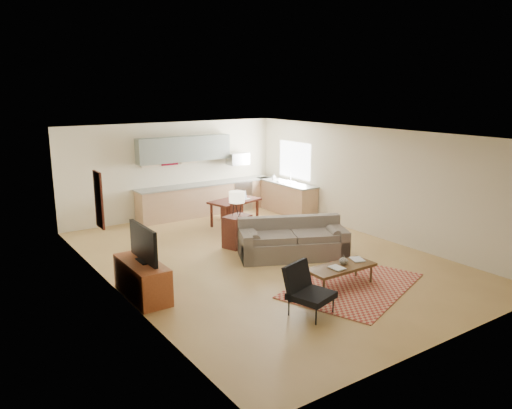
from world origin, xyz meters
TOP-DOWN VIEW (x-y plane):
  - room at (0.00, 0.00)m, footprint 9.00×9.00m
  - kitchen_counter_back at (0.90, 4.18)m, footprint 4.26×0.64m
  - kitchen_counter_right at (2.93, 3.00)m, footprint 0.64×2.26m
  - kitchen_range at (2.00, 4.18)m, footprint 0.62×0.62m
  - kitchen_microwave at (2.00, 4.20)m, footprint 0.62×0.40m
  - upper_cabinets at (0.30, 4.33)m, footprint 2.80×0.34m
  - window_right at (3.23, 3.00)m, footprint 0.02×1.40m
  - wall_art_left at (-3.21, 0.90)m, footprint 0.06×0.42m
  - triptych at (-0.10, 4.47)m, footprint 1.70×0.04m
  - rug at (0.47, -2.22)m, footprint 3.13×2.66m
  - sofa at (0.57, -0.29)m, footprint 2.63×1.97m
  - coffee_table at (0.27, -2.11)m, footprint 1.37×0.54m
  - book_a at (-0.00, -2.17)m, footprint 0.22×0.29m
  - book_b at (0.65, -2.00)m, footprint 0.43×0.46m
  - vase at (0.38, -2.06)m, footprint 0.17×0.17m
  - armchair at (-0.96, -2.70)m, footprint 0.91×0.91m
  - tv_credenza at (-2.96, -0.46)m, footprint 0.54×1.41m
  - tv at (-2.90, -0.46)m, footprint 0.11×1.09m
  - console_table at (-0.03, 1.04)m, footprint 0.74×0.61m
  - table_lamp at (-0.03, 1.04)m, footprint 0.42×0.42m
  - dining_table at (0.94, 2.70)m, footprint 1.50×1.07m
  - dining_chair_near at (0.68, 2.03)m, footprint 0.39×0.41m
  - dining_chair_far at (1.20, 3.37)m, footprint 0.52×0.53m
  - laptop at (1.21, 2.61)m, footprint 0.33×0.27m
  - soap_bottle at (2.83, 3.48)m, footprint 0.12×0.12m

SIDE VIEW (x-z plane):
  - rug at x=0.47m, z-range 0.00..0.02m
  - coffee_table at x=0.27m, z-range 0.00..0.41m
  - tv_credenza at x=-2.96m, z-range 0.00..0.65m
  - dining_table at x=0.94m, z-range 0.00..0.69m
  - console_table at x=-0.03m, z-range 0.00..0.74m
  - dining_chair_near at x=0.68m, z-range 0.00..0.77m
  - dining_chair_far at x=1.20m, z-range 0.00..0.83m
  - armchair at x=-0.96m, z-range 0.00..0.83m
  - book_b at x=0.65m, z-range 0.41..0.43m
  - sofa at x=0.57m, z-range 0.00..0.84m
  - book_a at x=0.00m, z-range 0.41..0.43m
  - kitchen_range at x=2.00m, z-range 0.00..0.90m
  - kitchen_counter_back at x=0.90m, z-range 0.00..0.92m
  - kitchen_counter_right at x=2.93m, z-range 0.00..0.92m
  - vase at x=0.38m, z-range 0.41..0.58m
  - laptop at x=1.21m, z-range 0.69..0.90m
  - tv at x=-2.90m, z-range 0.65..1.30m
  - soap_bottle at x=2.83m, z-range 0.92..1.11m
  - table_lamp at x=-0.03m, z-range 0.74..1.34m
  - room at x=0.00m, z-range -3.15..5.85m
  - kitchen_microwave at x=2.00m, z-range 1.38..1.73m
  - window_right at x=3.23m, z-range 1.02..2.08m
  - wall_art_left at x=-3.21m, z-range 1.00..2.10m
  - triptych at x=-0.10m, z-range 1.50..2.00m
  - upper_cabinets at x=0.30m, z-range 1.60..2.30m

